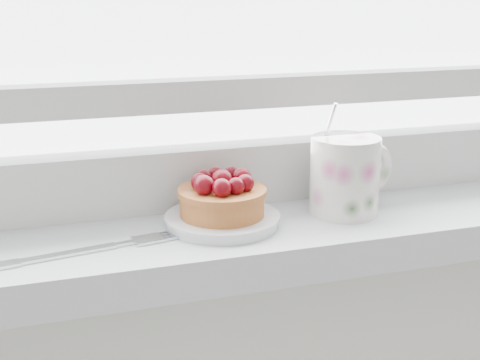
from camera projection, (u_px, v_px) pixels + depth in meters
name	position (u px, v px, depth m)	size (l,w,h in m)	color
saucer	(222.00, 220.00, 0.72)	(0.12, 0.12, 0.01)	silver
raspberry_tart	(222.00, 196.00, 0.71)	(0.09, 0.09, 0.05)	#995021
floral_mug	(347.00, 174.00, 0.75)	(0.12, 0.10, 0.13)	silver
fork	(99.00, 248.00, 0.65)	(0.19, 0.05, 0.00)	silver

